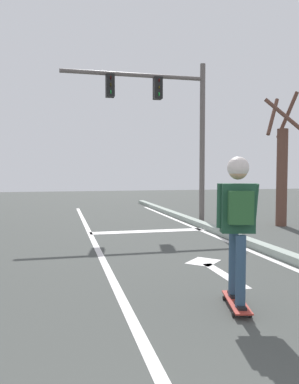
{
  "coord_description": "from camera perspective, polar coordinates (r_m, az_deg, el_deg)",
  "views": [
    {
      "loc": [
        -0.43,
        0.03,
        1.55
      ],
      "look_at": [
        1.05,
        6.25,
        1.2
      ],
      "focal_mm": 35.32,
      "sensor_mm": 36.0,
      "label": 1
    }
  ],
  "objects": [
    {
      "name": "lane_line_center",
      "position": [
        6.21,
        -6.47,
        -11.33
      ],
      "size": [
        0.12,
        20.0,
        0.01
      ],
      "primitive_type": "cube",
      "color": "silver",
      "rests_on": "ground"
    },
    {
      "name": "curb_strip",
      "position": [
        7.25,
        19.22,
        -8.83
      ],
      "size": [
        0.24,
        24.0,
        0.14
      ],
      "primitive_type": "cube",
      "color": "#96A398",
      "rests_on": "ground"
    },
    {
      "name": "roadside_tree",
      "position": [
        11.33,
        19.34,
        3.36
      ],
      "size": [
        1.08,
        1.06,
        3.81
      ],
      "color": "brown",
      "rests_on": "ground"
    },
    {
      "name": "skateboard",
      "position": [
        4.57,
        12.98,
        -15.92
      ],
      "size": [
        0.37,
        0.8,
        0.08
      ],
      "color": "#A73229",
      "rests_on": "ground"
    },
    {
      "name": "skater",
      "position": [
        4.33,
        13.2,
        -2.77
      ],
      "size": [
        0.44,
        0.61,
        1.64
      ],
      "color": "#2F4964",
      "rests_on": "skateboard"
    },
    {
      "name": "lane_line_curbside",
      "position": [
        7.14,
        17.5,
        -9.54
      ],
      "size": [
        0.12,
        20.0,
        0.01
      ],
      "primitive_type": "cube",
      "color": "silver",
      "rests_on": "ground"
    },
    {
      "name": "traffic_signal_mast",
      "position": [
        11.52,
        2.5,
        12.16
      ],
      "size": [
        4.33,
        0.34,
        4.81
      ],
      "color": "#615956",
      "rests_on": "ground"
    },
    {
      "name": "lane_arrow_stem",
      "position": [
        5.9,
        11.22,
        -12.15
      ],
      "size": [
        0.16,
        1.4,
        0.01
      ],
      "primitive_type": "cube",
      "color": "silver",
      "rests_on": "ground"
    },
    {
      "name": "lane_arrow_head",
      "position": [
        6.65,
        8.12,
        -10.36
      ],
      "size": [
        0.71,
        0.71,
        0.01
      ],
      "primitive_type": "cube",
      "rotation": [
        0.0,
        0.0,
        0.79
      ],
      "color": "silver",
      "rests_on": "ground"
    },
    {
      "name": "stop_bar",
      "position": [
        9.83,
        -0.1,
        -5.93
      ],
      "size": [
        3.03,
        0.4,
        0.01
      ],
      "primitive_type": "cube",
      "color": "silver",
      "rests_on": "ground"
    }
  ]
}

